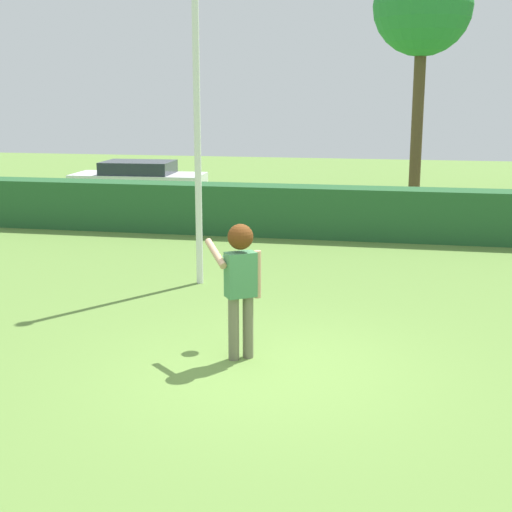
# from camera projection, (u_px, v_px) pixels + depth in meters

# --- Properties ---
(ground_plane) EXTENTS (60.00, 60.00, 0.00)m
(ground_plane) POSITION_uv_depth(u_px,v_px,m) (266.00, 369.00, 9.05)
(ground_plane) COLOR olive
(person) EXTENTS (0.80, 0.58, 1.78)m
(person) POSITION_uv_depth(u_px,v_px,m) (240.00, 274.00, 9.18)
(person) COLOR #6C6B52
(person) RESTS_ON ground
(frisbee) EXTENTS (0.22, 0.23, 0.06)m
(frisbee) POSITION_uv_depth(u_px,v_px,m) (231.00, 257.00, 9.82)
(frisbee) COLOR #268CE5
(lamppost) EXTENTS (0.24, 0.24, 5.65)m
(lamppost) POSITION_uv_depth(u_px,v_px,m) (197.00, 108.00, 12.47)
(lamppost) COLOR silver
(lamppost) RESTS_ON ground
(hedge_row) EXTENTS (23.01, 0.90, 1.21)m
(hedge_row) POSITION_uv_depth(u_px,v_px,m) (332.00, 212.00, 17.21)
(hedge_row) COLOR #255A2D
(hedge_row) RESTS_ON ground
(parked_car_white) EXTENTS (4.28, 1.97, 1.25)m
(parked_car_white) POSITION_uv_depth(u_px,v_px,m) (139.00, 179.00, 23.18)
(parked_car_white) COLOR white
(parked_car_white) RESTS_ON ground
(maple_tree) EXTENTS (3.13, 3.13, 7.63)m
(maple_tree) POSITION_uv_depth(u_px,v_px,m) (423.00, 8.00, 22.65)
(maple_tree) COLOR brown
(maple_tree) RESTS_ON ground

